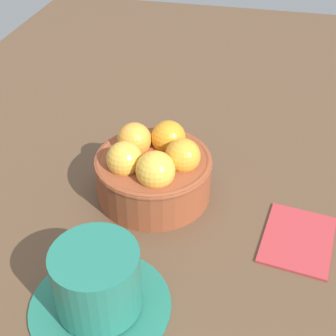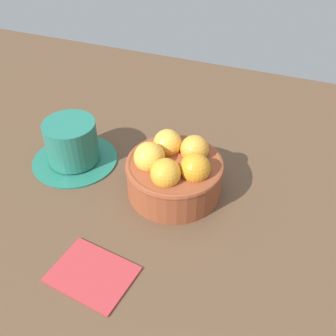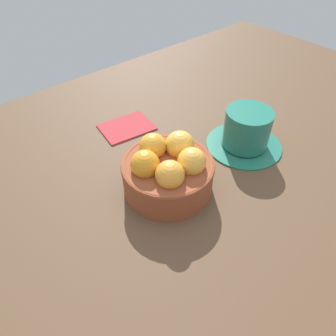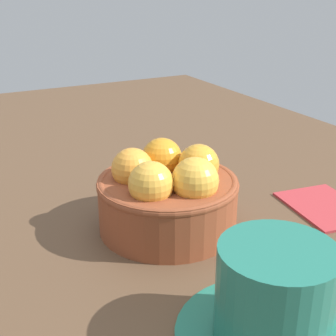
{
  "view_description": "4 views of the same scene",
  "coord_description": "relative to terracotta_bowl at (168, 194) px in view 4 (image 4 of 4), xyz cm",
  "views": [
    {
      "loc": [
        -46.35,
        -12.39,
        40.74
      ],
      "look_at": [
        0.23,
        -1.83,
        4.3
      ],
      "focal_mm": 51.06,
      "sensor_mm": 36.0,
      "label": 1
    },
    {
      "loc": [
        15.37,
        -43.83,
        44.45
      ],
      "look_at": [
        -0.46,
        -1.52,
        5.73
      ],
      "focal_mm": 43.29,
      "sensor_mm": 36.0,
      "label": 2
    },
    {
      "loc": [
        23.44,
        27.61,
        38.53
      ],
      "look_at": [
        1.11,
        1.35,
        6.15
      ],
      "focal_mm": 33.51,
      "sensor_mm": 36.0,
      "label": 3
    },
    {
      "loc": [
        -39.49,
        20.7,
        24.97
      ],
      "look_at": [
        1.22,
        -0.67,
        6.36
      ],
      "focal_mm": 50.05,
      "sensor_mm": 36.0,
      "label": 4
    }
  ],
  "objects": [
    {
      "name": "ground_plane",
      "position": [
        0.03,
        0.01,
        -6.38
      ],
      "size": [
        149.39,
        89.72,
        4.7
      ],
      "primitive_type": "cube",
      "color": "brown"
    },
    {
      "name": "coffee_cup",
      "position": [
        -18.46,
        0.99,
        -0.61
      ],
      "size": [
        14.47,
        14.47,
        7.71
      ],
      "color": "#22715C",
      "rests_on": "ground_plane"
    },
    {
      "name": "terracotta_bowl",
      "position": [
        0.0,
        0.0,
        0.0
      ],
      "size": [
        14.86,
        14.86,
        8.98
      ],
      "color": "brown",
      "rests_on": "ground_plane"
    },
    {
      "name": "folded_napkin",
      "position": [
        -4.49,
        -18.53,
        -3.73
      ],
      "size": [
        11.39,
        9.25,
        0.6
      ],
      "primitive_type": "cube",
      "rotation": [
        0.0,
        0.0,
        -0.14
      ],
      "color": "#B23338",
      "rests_on": "ground_plane"
    }
  ]
}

